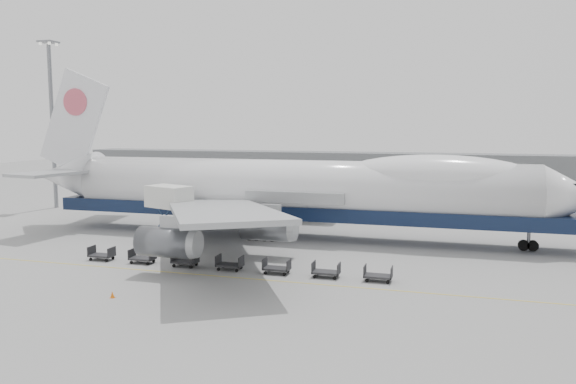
% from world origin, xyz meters
% --- Properties ---
extents(ground, '(260.00, 260.00, 0.00)m').
position_xyz_m(ground, '(0.00, 0.00, 0.00)').
color(ground, gray).
rests_on(ground, ground).
extents(apron_line, '(60.00, 0.15, 0.01)m').
position_xyz_m(apron_line, '(0.00, -6.00, 0.01)').
color(apron_line, gold).
rests_on(apron_line, ground).
extents(hangar, '(110.00, 8.00, 7.00)m').
position_xyz_m(hangar, '(-10.00, 70.00, 3.50)').
color(hangar, slate).
rests_on(hangar, ground).
extents(floodlight_mast, '(2.40, 2.40, 25.43)m').
position_xyz_m(floodlight_mast, '(-42.00, 24.00, 14.27)').
color(floodlight_mast, slate).
rests_on(floodlight_mast, ground).
extents(airliner, '(67.00, 55.30, 19.98)m').
position_xyz_m(airliner, '(0.64, 12.00, 5.62)').
color(airliner, white).
rests_on(airliner, ground).
extents(catering_truck, '(5.98, 4.97, 6.19)m').
position_xyz_m(catering_truck, '(-12.60, 5.92, 3.46)').
color(catering_truck, navy).
rests_on(catering_truck, ground).
extents(traffic_cone, '(0.34, 0.34, 0.50)m').
position_xyz_m(traffic_cone, '(-6.87, -13.78, 0.24)').
color(traffic_cone, orange).
rests_on(traffic_cone, ground).
extents(dolly_0, '(2.30, 1.35, 1.30)m').
position_xyz_m(dolly_0, '(-14.67, -3.78, 0.53)').
color(dolly_0, '#2D2D30').
rests_on(dolly_0, ground).
extents(dolly_1, '(2.30, 1.35, 1.30)m').
position_xyz_m(dolly_1, '(-10.29, -3.78, 0.53)').
color(dolly_1, '#2D2D30').
rests_on(dolly_1, ground).
extents(dolly_2, '(2.30, 1.35, 1.30)m').
position_xyz_m(dolly_2, '(-5.90, -3.78, 0.53)').
color(dolly_2, '#2D2D30').
rests_on(dolly_2, ground).
extents(dolly_3, '(2.30, 1.35, 1.30)m').
position_xyz_m(dolly_3, '(-1.51, -3.78, 0.53)').
color(dolly_3, '#2D2D30').
rests_on(dolly_3, ground).
extents(dolly_4, '(2.30, 1.35, 1.30)m').
position_xyz_m(dolly_4, '(2.87, -3.78, 0.53)').
color(dolly_4, '#2D2D30').
rests_on(dolly_4, ground).
extents(dolly_5, '(2.30, 1.35, 1.30)m').
position_xyz_m(dolly_5, '(7.26, -3.78, 0.53)').
color(dolly_5, '#2D2D30').
rests_on(dolly_5, ground).
extents(dolly_6, '(2.30, 1.35, 1.30)m').
position_xyz_m(dolly_6, '(11.64, -3.78, 0.53)').
color(dolly_6, '#2D2D30').
rests_on(dolly_6, ground).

